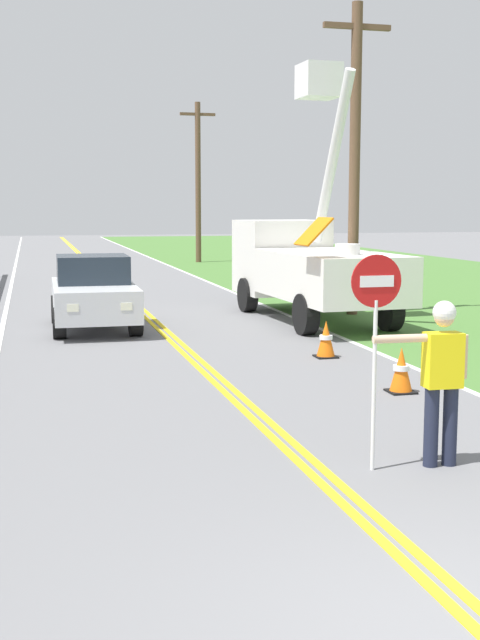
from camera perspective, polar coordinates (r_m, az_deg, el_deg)
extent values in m
cube|color=yellow|center=(24.78, -7.57, 1.18)|extent=(0.11, 110.00, 0.01)
cube|color=yellow|center=(24.80, -7.15, 1.19)|extent=(0.11, 110.00, 0.01)
cube|color=silver|center=(25.46, 0.71, 1.42)|extent=(0.12, 110.00, 0.01)
cube|color=silver|center=(24.62, -15.70, 0.91)|extent=(0.12, 110.00, 0.01)
cylinder|color=#1E2338|center=(9.47, 14.20, -7.06)|extent=(0.16, 0.16, 0.88)
cylinder|color=#1E2338|center=(9.38, 12.98, -7.16)|extent=(0.16, 0.16, 0.88)
cube|color=yellow|center=(9.26, 13.74, -2.68)|extent=(0.41, 0.26, 0.60)
cylinder|color=beige|center=(9.02, 10.91, -1.26)|extent=(0.60, 0.12, 0.09)
cylinder|color=beige|center=(9.36, 15.08, -2.43)|extent=(0.09, 0.09, 0.48)
sphere|color=beige|center=(9.19, 13.83, 0.20)|extent=(0.22, 0.22, 0.22)
sphere|color=white|center=(9.18, 13.84, 0.51)|extent=(0.25, 0.25, 0.25)
cylinder|color=silver|center=(9.01, 9.17, -4.50)|extent=(0.04, 0.04, 1.85)
cylinder|color=#B71414|center=(8.85, 9.33, 2.64)|extent=(0.56, 0.03, 0.56)
cube|color=white|center=(8.83, 9.38, 2.63)|extent=(0.38, 0.01, 0.12)
cube|color=white|center=(19.73, 6.24, 3.04)|extent=(2.52, 4.71, 1.10)
cube|color=white|center=(22.91, 2.84, 4.35)|extent=(2.30, 2.21, 2.00)
cube|color=#1E2833|center=(23.86, 2.00, 5.22)|extent=(1.98, 0.16, 0.90)
cylinder|color=silver|center=(18.84, 7.38, 4.84)|extent=(0.56, 0.56, 0.24)
cylinder|color=silver|center=(19.67, 6.38, 10.88)|extent=(0.34, 2.03, 3.89)
cube|color=white|center=(20.69, 5.43, 16.01)|extent=(0.94, 0.94, 0.80)
cube|color=orange|center=(17.55, 5.06, 6.07)|extent=(0.63, 0.83, 0.59)
cylinder|color=black|center=(22.47, 0.52, 1.74)|extent=(0.36, 0.93, 0.92)
cylinder|color=black|center=(23.18, 5.39, 1.89)|extent=(0.36, 0.93, 0.92)
cylinder|color=black|center=(18.46, 4.54, 0.39)|extent=(0.36, 0.93, 0.92)
cylinder|color=black|center=(19.31, 10.23, 0.62)|extent=(0.36, 0.93, 0.92)
cube|color=silver|center=(19.55, -9.99, 1.42)|extent=(1.90, 4.13, 0.72)
cube|color=#1E2833|center=(19.74, -10.08, 3.46)|extent=(1.64, 1.75, 0.64)
cube|color=#EAEACC|center=(17.57, -7.80, 0.92)|extent=(0.24, 0.06, 0.16)
cube|color=#EAEACC|center=(17.50, -11.40, 0.82)|extent=(0.24, 0.06, 0.16)
cylinder|color=black|center=(18.40, -7.18, -0.04)|extent=(0.29, 0.68, 0.68)
cylinder|color=black|center=(18.30, -12.29, -0.21)|extent=(0.29, 0.68, 0.68)
cylinder|color=black|center=(20.91, -7.94, 0.88)|extent=(0.29, 0.68, 0.68)
cylinder|color=black|center=(20.82, -12.43, 0.74)|extent=(0.29, 0.68, 0.68)
cylinder|color=brown|center=(22.05, 7.87, 10.69)|extent=(0.28, 0.28, 7.95)
cube|color=brown|center=(22.48, 8.04, 19.31)|extent=(1.80, 0.14, 0.14)
cylinder|color=brown|center=(42.75, -2.89, 9.36)|extent=(0.28, 0.28, 8.02)
cube|color=brown|center=(42.98, -2.93, 13.91)|extent=(1.80, 0.14, 0.14)
cone|color=orange|center=(12.95, 11.00, -3.39)|extent=(0.36, 0.36, 0.70)
cylinder|color=white|center=(12.94, 11.00, -3.24)|extent=(0.25, 0.25, 0.08)
cube|color=black|center=(13.02, 10.96, -4.83)|extent=(0.40, 0.40, 0.03)
cone|color=orange|center=(15.74, 5.91, -1.31)|extent=(0.36, 0.36, 0.70)
cylinder|color=white|center=(15.74, 5.92, -1.18)|extent=(0.25, 0.25, 0.08)
cube|color=black|center=(15.80, 5.90, -2.51)|extent=(0.40, 0.40, 0.03)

